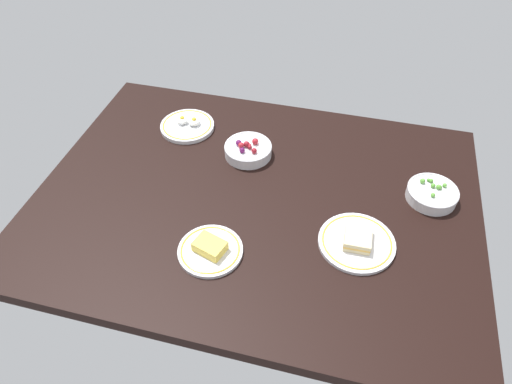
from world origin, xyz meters
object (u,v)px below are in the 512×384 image
plate_cheese (210,249)px  plate_sandwich (357,241)px  bowl_berries (248,150)px  plate_eggs (187,125)px  bowl_peas (432,193)px

plate_cheese → plate_sandwich: (39.07, 12.91, 0.03)cm
bowl_berries → plate_eggs: bearing=160.3°
bowl_berries → bowl_peas: (60.13, -6.14, -0.06)cm
plate_cheese → plate_sandwich: size_ratio=0.84×
plate_sandwich → plate_eggs: (-64.91, 38.88, -0.06)cm
plate_cheese → bowl_berries: size_ratio=1.13×
plate_sandwich → bowl_peas: bearing=49.2°
plate_cheese → bowl_berries: bearing=90.8°
bowl_peas → plate_eggs: bearing=169.9°
plate_cheese → plate_eggs: bearing=116.5°
plate_sandwich → bowl_berries: bowl_berries is taller
plate_sandwich → bowl_peas: (20.47, 23.71, 0.98)cm
plate_sandwich → plate_eggs: bearing=149.1°
plate_cheese → plate_sandwich: 41.15cm
bowl_peas → bowl_berries: bearing=174.2°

